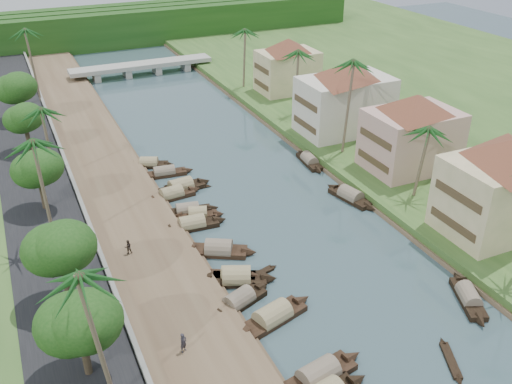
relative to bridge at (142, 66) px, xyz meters
name	(u,v)px	position (x,y,z in m)	size (l,w,h in m)	color
ground	(330,271)	(0.00, -72.00, -1.72)	(220.00, 220.00, 0.00)	#374D52
left_bank	(121,209)	(-16.00, -52.00, -1.32)	(10.00, 180.00, 0.80)	brown
right_bank	(373,155)	(19.00, -52.00, -1.12)	(16.00, 180.00, 1.20)	#2F5120
road	(44,222)	(-24.50, -52.00, -1.02)	(8.00, 180.00, 1.40)	black
retaining_wall	(83,209)	(-20.20, -52.00, -0.37)	(0.40, 180.00, 1.10)	slate
treeline	(110,27)	(0.00, 28.00, 2.28)	(120.00, 14.00, 8.00)	#163E10
bridge	(142,66)	(0.00, 0.00, 0.00)	(28.00, 4.00, 2.40)	#97978E
building_near	(504,185)	(18.99, -74.00, 4.66)	(14.85, 14.85, 10.20)	beige
building_mid	(412,131)	(19.99, -58.00, 4.41)	(14.11, 14.11, 9.70)	tan
building_far	(345,97)	(18.99, -44.00, 4.66)	(15.59, 15.59, 10.20)	beige
building_distant	(288,65)	(19.99, -24.00, 4.16)	(12.62, 12.62, 9.20)	beige
sampan_0	(318,376)	(-8.10, -83.69, -1.30)	(9.21, 3.49, 2.36)	black
sampan_2	(273,317)	(-8.34, -76.23, -1.30)	(9.35, 4.36, 2.40)	black
sampan_3	(239,301)	(-10.13, -73.05, -1.31)	(7.81, 4.28, 2.11)	black
sampan_4	(232,275)	(-9.20, -69.20, -1.32)	(6.11, 4.13, 1.83)	black
sampan_5	(237,278)	(-9.00, -69.81, -1.30)	(8.03, 4.93, 2.49)	black
sampan_6	(219,250)	(-8.82, -64.67, -1.30)	(7.91, 5.53, 2.38)	black
sampan_7	(192,225)	(-9.70, -58.82, -1.31)	(8.21, 2.23, 2.17)	black
sampan_8	(198,215)	(-8.39, -57.00, -1.31)	(6.27, 3.32, 1.94)	black
sampan_9	(188,211)	(-9.18, -55.68, -1.31)	(7.64, 2.70, 1.94)	black
sampan_10	(172,195)	(-9.72, -51.30, -1.31)	(7.86, 2.37, 2.15)	black
sampan_11	(181,187)	(-8.10, -49.93, -1.30)	(8.40, 2.80, 2.35)	black
sampan_12	(164,173)	(-8.80, -45.13, -1.32)	(7.99, 2.28, 1.92)	black
sampan_13	(149,164)	(-9.88, -41.63, -1.31)	(6.86, 4.17, 1.93)	black
sampan_14	(468,298)	(9.01, -81.21, -1.31)	(4.47, 7.95, 1.97)	black
sampan_15	(350,196)	(9.72, -60.60, -1.31)	(3.46, 8.39, 2.20)	black
sampan_16	(309,161)	(10.16, -49.76, -1.32)	(2.08, 7.86, 1.94)	black
canoe_0	(451,361)	(2.44, -86.43, -1.62)	(2.83, 5.18, 0.71)	black
canoe_1	(260,274)	(-6.48, -69.70, -1.62)	(4.33, 1.80, 0.69)	black
canoe_2	(187,186)	(-7.11, -49.34, -1.62)	(6.01, 3.42, 0.90)	black
palm_1	(425,131)	(16.00, -64.63, 7.60)	(3.20, 3.20, 9.84)	brown
palm_2	(350,64)	(15.00, -50.49, 11.61)	(3.20, 3.20, 14.02)	brown
palm_3	(298,53)	(16.00, -34.69, 9.16)	(3.20, 3.20, 11.48)	brown
palm_4	(91,277)	(-23.00, -80.34, 10.41)	(3.20, 3.20, 12.56)	brown
palm_5	(35,144)	(-24.00, -58.05, 10.64)	(3.20, 3.20, 12.80)	brown
palm_6	(42,111)	(-22.00, -41.87, 8.14)	(3.20, 3.20, 10.20)	brown
palm_7	(243,31)	(14.00, -18.64, 9.32)	(3.20, 3.20, 11.64)	brown
palm_8	(27,31)	(-20.50, -11.79, 11.14)	(3.20, 3.20, 13.33)	brown
tree_1	(79,323)	(-24.00, -77.06, 4.48)	(5.30, 5.30, 7.05)	#3F3324
tree_2	(60,248)	(-24.00, -67.74, 5.04)	(5.27, 5.27, 7.60)	#3F3324
tree_3	(38,169)	(-24.00, -49.99, 4.50)	(4.82, 4.82, 6.89)	#3F3324
tree_4	(24,119)	(-24.00, -32.74, 4.28)	(4.55, 4.55, 6.56)	#3F3324
tree_5	(16,88)	(-24.00, -20.01, 4.67)	(5.40, 5.40, 7.29)	#3F3324
tree_6	(370,92)	(24.00, -42.95, 4.45)	(4.06, 4.06, 6.76)	#3F3324
person_near	(183,343)	(-16.70, -77.31, -0.04)	(0.65, 0.42, 1.77)	#29262E
person_far	(128,247)	(-17.45, -61.96, -0.16)	(0.74, 0.57, 1.52)	#372D26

